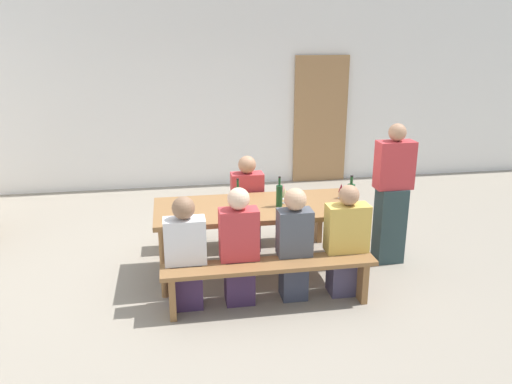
{
  "coord_description": "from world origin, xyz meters",
  "views": [
    {
      "loc": [
        -0.85,
        -4.93,
        2.5
      ],
      "look_at": [
        0.0,
        0.0,
        0.9
      ],
      "focal_mm": 35.9,
      "sensor_mm": 36.0,
      "label": 1
    }
  ],
  "objects_px": {
    "wine_bottle_1": "(351,195)",
    "seated_guest_near_2": "(294,246)",
    "bench_far": "(245,217)",
    "wine_bottle_2": "(238,196)",
    "wine_glass_0": "(283,189)",
    "wine_glass_1": "(285,193)",
    "tasting_table": "(256,212)",
    "wine_glass_3": "(341,188)",
    "seated_guest_near_0": "(186,256)",
    "wine_glass_2": "(292,196)",
    "seated_guest_near_1": "(239,249)",
    "standing_host": "(392,197)",
    "wine_bottle_0": "(279,195)",
    "seated_guest_far_0": "(247,206)",
    "wooden_door": "(320,120)",
    "seated_guest_near_3": "(346,244)",
    "bench_near": "(270,272)"
  },
  "relations": [
    {
      "from": "tasting_table",
      "to": "wine_glass_0",
      "type": "bearing_deg",
      "value": 27.52
    },
    {
      "from": "seated_guest_near_2",
      "to": "standing_host",
      "type": "xyz_separation_m",
      "value": [
        1.24,
        0.63,
        0.21
      ]
    },
    {
      "from": "wooden_door",
      "to": "wine_glass_3",
      "type": "bearing_deg",
      "value": -102.54
    },
    {
      "from": "wine_glass_3",
      "to": "wooden_door",
      "type": "bearing_deg",
      "value": 77.46
    },
    {
      "from": "wooden_door",
      "to": "seated_guest_near_0",
      "type": "distance_m",
      "value": 4.59
    },
    {
      "from": "wine_bottle_1",
      "to": "seated_guest_near_0",
      "type": "height_order",
      "value": "wine_bottle_1"
    },
    {
      "from": "tasting_table",
      "to": "seated_guest_near_3",
      "type": "xyz_separation_m",
      "value": [
        0.78,
        -0.6,
        -0.15
      ]
    },
    {
      "from": "wine_glass_3",
      "to": "seated_guest_near_0",
      "type": "relative_size",
      "value": 0.15
    },
    {
      "from": "wine_bottle_0",
      "to": "wine_glass_0",
      "type": "height_order",
      "value": "wine_bottle_0"
    },
    {
      "from": "wine_bottle_0",
      "to": "seated_guest_near_1",
      "type": "distance_m",
      "value": 0.8
    },
    {
      "from": "bench_far",
      "to": "wine_glass_0",
      "type": "distance_m",
      "value": 0.84
    },
    {
      "from": "tasting_table",
      "to": "wine_bottle_1",
      "type": "distance_m",
      "value": 0.99
    },
    {
      "from": "wine_bottle_0",
      "to": "seated_guest_near_2",
      "type": "height_order",
      "value": "seated_guest_near_2"
    },
    {
      "from": "wine_bottle_0",
      "to": "seated_guest_far_0",
      "type": "height_order",
      "value": "seated_guest_far_0"
    },
    {
      "from": "wine_glass_0",
      "to": "wine_bottle_1",
      "type": "bearing_deg",
      "value": -31.4
    },
    {
      "from": "wine_bottle_1",
      "to": "seated_guest_near_2",
      "type": "distance_m",
      "value": 0.85
    },
    {
      "from": "bench_far",
      "to": "seated_guest_far_0",
      "type": "bearing_deg",
      "value": -90.37
    },
    {
      "from": "tasting_table",
      "to": "seated_guest_near_2",
      "type": "xyz_separation_m",
      "value": [
        0.27,
        -0.6,
        -0.14
      ]
    },
    {
      "from": "wine_glass_3",
      "to": "seated_guest_near_1",
      "type": "height_order",
      "value": "seated_guest_near_1"
    },
    {
      "from": "wine_bottle_1",
      "to": "tasting_table",
      "type": "bearing_deg",
      "value": 167.41
    },
    {
      "from": "seated_guest_near_1",
      "to": "wine_glass_0",
      "type": "bearing_deg",
      "value": -37.43
    },
    {
      "from": "wine_glass_0",
      "to": "wine_glass_1",
      "type": "distance_m",
      "value": 0.14
    },
    {
      "from": "tasting_table",
      "to": "wine_glass_3",
      "type": "relative_size",
      "value": 12.77
    },
    {
      "from": "tasting_table",
      "to": "seated_guest_near_1",
      "type": "xyz_separation_m",
      "value": [
        -0.26,
        -0.6,
        -0.13
      ]
    },
    {
      "from": "wine_glass_0",
      "to": "bench_far",
      "type": "bearing_deg",
      "value": 119.19
    },
    {
      "from": "wooden_door",
      "to": "seated_guest_far_0",
      "type": "relative_size",
      "value": 1.84
    },
    {
      "from": "seated_guest_near_1",
      "to": "seated_guest_near_3",
      "type": "relative_size",
      "value": 1.02
    },
    {
      "from": "wine_glass_2",
      "to": "seated_guest_near_3",
      "type": "distance_m",
      "value": 0.73
    },
    {
      "from": "tasting_table",
      "to": "wine_glass_1",
      "type": "height_order",
      "value": "wine_glass_1"
    },
    {
      "from": "wine_glass_1",
      "to": "seated_guest_near_2",
      "type": "distance_m",
      "value": 0.71
    },
    {
      "from": "wine_glass_1",
      "to": "wine_glass_3",
      "type": "xyz_separation_m",
      "value": [
        0.64,
        0.06,
        -0.01
      ]
    },
    {
      "from": "tasting_table",
      "to": "seated_guest_near_3",
      "type": "relative_size",
      "value": 1.88
    },
    {
      "from": "wine_glass_0",
      "to": "seated_guest_near_0",
      "type": "xyz_separation_m",
      "value": [
        -1.08,
        -0.77,
        -0.35
      ]
    },
    {
      "from": "seated_guest_near_0",
      "to": "seated_guest_near_1",
      "type": "relative_size",
      "value": 0.95
    },
    {
      "from": "seated_guest_near_0",
      "to": "seated_guest_far_0",
      "type": "relative_size",
      "value": 0.95
    },
    {
      "from": "wine_glass_0",
      "to": "seated_guest_near_2",
      "type": "height_order",
      "value": "seated_guest_near_2"
    },
    {
      "from": "wine_bottle_2",
      "to": "wine_glass_0",
      "type": "xyz_separation_m",
      "value": [
        0.51,
        0.16,
        0.01
      ]
    },
    {
      "from": "wine_glass_2",
      "to": "wine_glass_3",
      "type": "height_order",
      "value": "wine_glass_2"
    },
    {
      "from": "seated_guest_near_3",
      "to": "seated_guest_near_2",
      "type": "bearing_deg",
      "value": 90.0
    },
    {
      "from": "wine_bottle_0",
      "to": "standing_host",
      "type": "distance_m",
      "value": 1.28
    },
    {
      "from": "standing_host",
      "to": "seated_guest_near_2",
      "type": "bearing_deg",
      "value": 26.71
    },
    {
      "from": "seated_guest_near_1",
      "to": "seated_guest_near_2",
      "type": "distance_m",
      "value": 0.53
    },
    {
      "from": "wine_glass_3",
      "to": "standing_host",
      "type": "relative_size",
      "value": 0.1
    },
    {
      "from": "standing_host",
      "to": "wooden_door",
      "type": "bearing_deg",
      "value": -92.57
    },
    {
      "from": "bench_far",
      "to": "seated_guest_near_1",
      "type": "bearing_deg",
      "value": -101.06
    },
    {
      "from": "seated_guest_near_0",
      "to": "seated_guest_near_1",
      "type": "distance_m",
      "value": 0.5
    },
    {
      "from": "bench_far",
      "to": "wine_bottle_2",
      "type": "bearing_deg",
      "value": -104.23
    },
    {
      "from": "wine_bottle_0",
      "to": "bench_near",
      "type": "bearing_deg",
      "value": -108.66
    },
    {
      "from": "wine_bottle_2",
      "to": "seated_guest_near_3",
      "type": "bearing_deg",
      "value": -32.03
    },
    {
      "from": "wine_glass_0",
      "to": "wine_bottle_0",
      "type": "bearing_deg",
      "value": -111.87
    }
  ]
}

